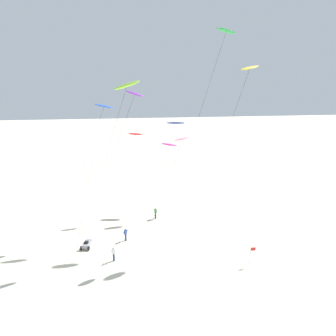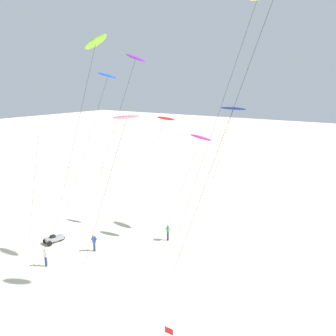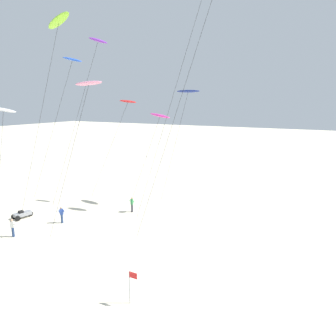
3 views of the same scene
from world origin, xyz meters
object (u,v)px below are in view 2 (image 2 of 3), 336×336
Objects in this scene: kite_flyer_nearest at (94,242)px; kite_lime at (95,43)px; kite_pink at (126,119)px; kite_red at (165,120)px; beach_buggy at (54,239)px; marker_flag at (167,336)px; kite_magenta at (201,138)px; kite_flyer_furthest at (168,232)px; kite_flyer_middle at (46,257)px; kite_purple at (135,60)px; kite_blue at (107,77)px; kite_white at (38,136)px; kite_navy at (233,109)px.

kite_lime is at bearing 36.14° from kite_flyer_nearest.
kite_red is at bearing 111.95° from kite_pink.
kite_flyer_nearest is at bearing -101.52° from kite_red.
marker_flag is at bearing -19.29° from beach_buggy.
kite_magenta reaches higher than kite_flyer_furthest.
kite_magenta is 17.54m from kite_flyer_middle.
kite_purple is 10.88× the size of kite_flyer_furthest.
kite_purple is 4.09m from kite_blue.
kite_red is at bearing 125.22° from marker_flag.
kite_flyer_furthest is at bearing 9.75° from kite_blue.
beach_buggy is (-8.96, -6.87, -0.46)m from kite_flyer_furthest.
beach_buggy is (-6.31, -5.45, -16.97)m from kite_purple.
kite_flyer_middle is 4.76m from beach_buggy.
kite_white reaches higher than kite_magenta.
kite_pink is at bearing -20.65° from kite_flyer_nearest.
kite_flyer_furthest is (2.49, -3.14, -10.75)m from kite_red.
kite_navy is 1.15× the size of kite_white.
kite_lime is at bearing 67.03° from kite_flyer_middle.
kite_magenta reaches higher than beach_buggy.
kite_white reaches higher than kite_flyer_furthest.
kite_red is at bearing 66.82° from kite_white.
kite_magenta is at bearing 38.93° from beach_buggy.
kite_lime is 9.11× the size of beach_buggy.
kite_white reaches higher than kite_flyer_nearest.
kite_blue reaches higher than kite_flyer_middle.
kite_navy is 22.78m from marker_flag.
kite_pink is at bearing -68.05° from kite_red.
kite_flyer_furthest is (-2.13, 8.32, -12.06)m from kite_pink.
kite_flyer_nearest is (2.12, -4.78, -15.04)m from kite_blue.
kite_magenta reaches higher than marker_flag.
kite_flyer_middle is at bearing -107.05° from kite_flyer_nearest.
kite_lime is 1.69× the size of kite_white.
kite_lime is at bearing -123.86° from kite_flyer_furthest.
kite_navy is (1.55, 3.69, 2.57)m from kite_magenta.
marker_flag is (5.18, -19.04, -11.37)m from kite_navy.
kite_magenta is 4.76m from kite_navy.
kite_navy is 0.79× the size of kite_blue.
kite_white is at bearing -124.02° from kite_purple.
kite_flyer_nearest is at bearing 151.42° from marker_flag.
kite_magenta is at bearing 47.96° from kite_white.
kite_white is at bearing -113.18° from kite_red.
kite_blue reaches higher than kite_red.
kite_blue is (-10.28, -7.00, 3.08)m from kite_navy.
kite_flyer_furthest is at bearing -51.56° from kite_red.
kite_flyer_middle is at bearing 168.96° from marker_flag.
kite_flyer_nearest and kite_flyer_furthest have the same top height.
kite_flyer_middle reaches higher than beach_buggy.
kite_navy is 22.25m from kite_flyer_middle.
kite_flyer_furthest is at bearing 124.41° from marker_flag.
kite_navy reaches higher than marker_flag.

